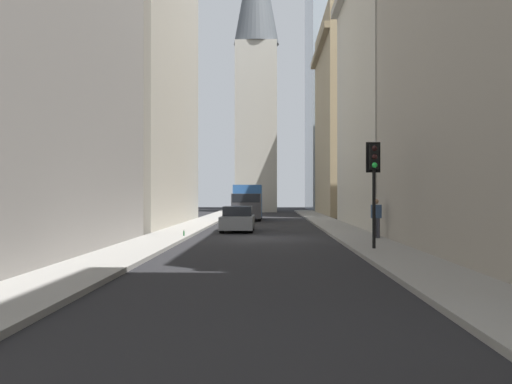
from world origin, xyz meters
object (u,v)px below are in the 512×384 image
at_px(discarded_bottle, 184,233).
at_px(hatchback_grey, 238,220).
at_px(delivery_truck, 248,202).
at_px(pedestrian, 376,217).
at_px(traffic_light_foreground, 374,170).

bearing_deg(discarded_bottle, hatchback_grey, -22.53).
distance_m(delivery_truck, discarded_bottle, 20.06).
distance_m(delivery_truck, pedestrian, 22.07).
bearing_deg(hatchback_grey, discarded_bottle, 157.47).
distance_m(traffic_light_foreground, discarded_bottle, 10.34).
bearing_deg(pedestrian, discarded_bottle, 82.36).
bearing_deg(traffic_light_foreground, delivery_truck, 11.97).
xyz_separation_m(hatchback_grey, pedestrian, (-6.56, -6.54, 0.42)).
bearing_deg(pedestrian, delivery_truck, 17.25).
height_order(hatchback_grey, traffic_light_foreground, traffic_light_foreground).
xyz_separation_m(traffic_light_foreground, pedestrian, (5.08, -1.00, -1.86)).
bearing_deg(hatchback_grey, delivery_truck, 0.00).
relative_size(delivery_truck, traffic_light_foreground, 1.69).
distance_m(traffic_light_foreground, pedestrian, 5.50).
xyz_separation_m(pedestrian, discarded_bottle, (1.18, 8.77, -0.84)).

